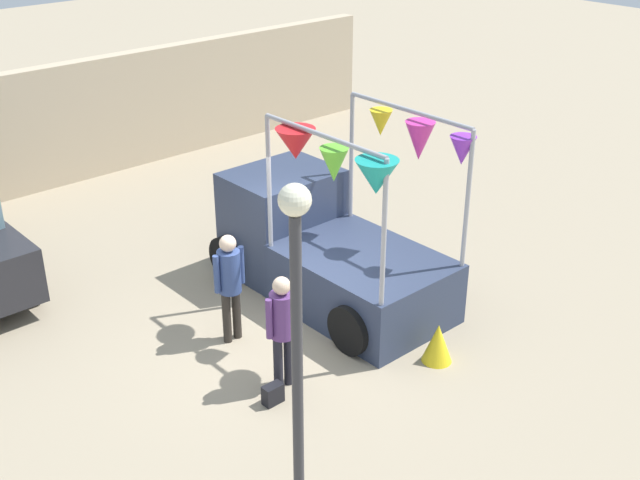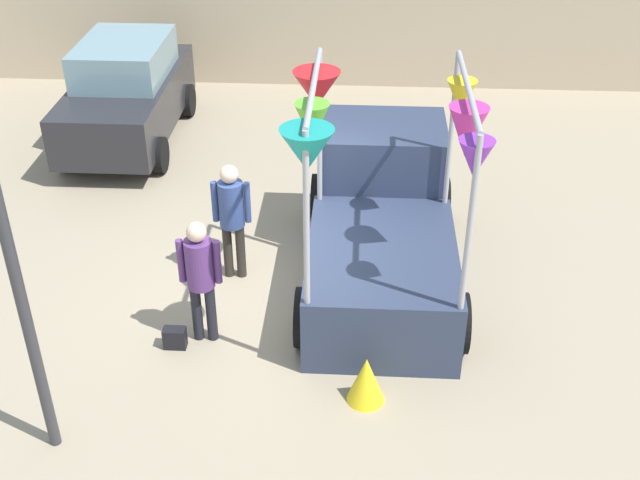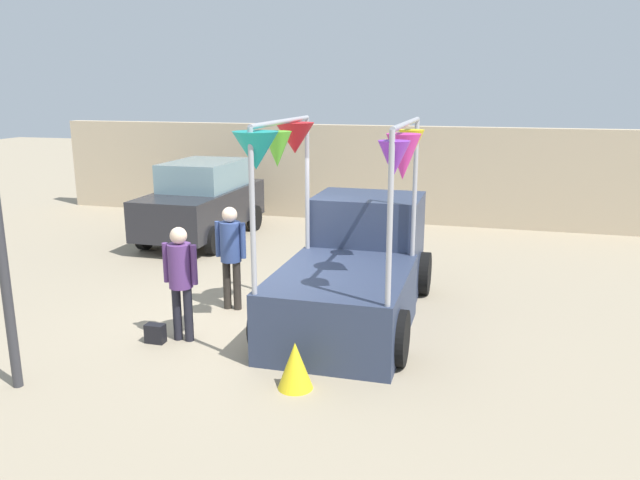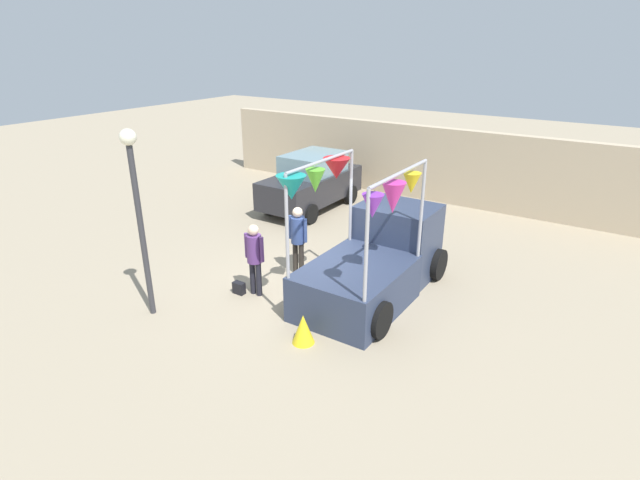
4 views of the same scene
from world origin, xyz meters
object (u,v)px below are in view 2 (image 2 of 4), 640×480
at_px(person_vendor, 232,211).
at_px(handbag, 175,338).
at_px(vendor_truck, 381,216).
at_px(person_customer, 200,271).
at_px(folded_kite_bundle_sunflower, 366,379).
at_px(parked_car, 127,92).
at_px(street_lamp, 7,243).

height_order(person_vendor, handbag, person_vendor).
height_order(vendor_truck, person_customer, vendor_truck).
relative_size(person_customer, folded_kite_bundle_sunflower, 2.83).
bearing_deg(person_customer, vendor_truck, 37.85).
distance_m(vendor_truck, handbag, 3.26).
relative_size(parked_car, folded_kite_bundle_sunflower, 6.67).
xyz_separation_m(vendor_truck, folded_kite_bundle_sunflower, (-0.16, -2.71, -0.58)).
xyz_separation_m(vendor_truck, parked_car, (-4.65, 4.11, 0.07)).
distance_m(vendor_truck, street_lamp, 5.27).
bearing_deg(person_vendor, folded_kite_bundle_sunflower, -52.44).
bearing_deg(street_lamp, handbag, 60.12).
bearing_deg(parked_car, street_lamp, -81.51).
height_order(vendor_truck, person_vendor, vendor_truck).
bearing_deg(person_vendor, vendor_truck, 8.04).
height_order(vendor_truck, parked_car, vendor_truck).
relative_size(vendor_truck, person_customer, 2.45).
distance_m(vendor_truck, folded_kite_bundle_sunflower, 2.77).
xyz_separation_m(person_customer, folded_kite_bundle_sunflower, (2.03, -1.00, -0.73)).
relative_size(person_customer, person_vendor, 0.98).
bearing_deg(street_lamp, folded_kite_bundle_sunflower, 14.49).
relative_size(person_vendor, handbag, 6.18).
distance_m(vendor_truck, person_vendor, 2.05).
relative_size(vendor_truck, parked_car, 1.04).
relative_size(handbag, folded_kite_bundle_sunflower, 0.47).
xyz_separation_m(street_lamp, folded_kite_bundle_sunflower, (3.34, 0.86, -2.25)).
bearing_deg(person_vendor, person_customer, -96.76).
distance_m(person_customer, handbag, 0.97).
relative_size(person_vendor, folded_kite_bundle_sunflower, 2.89).
relative_size(parked_car, handbag, 14.29).
height_order(street_lamp, folded_kite_bundle_sunflower, street_lamp).
height_order(parked_car, street_lamp, street_lamp).
distance_m(person_customer, person_vendor, 1.43).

